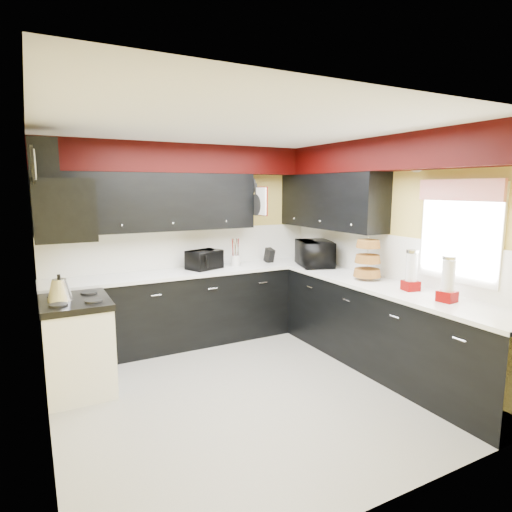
{
  "coord_description": "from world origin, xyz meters",
  "views": [
    {
      "loc": [
        -1.83,
        -3.56,
        1.97
      ],
      "look_at": [
        0.41,
        0.64,
        1.21
      ],
      "focal_mm": 30.0,
      "sensor_mm": 36.0,
      "label": 1
    }
  ],
  "objects_px": {
    "knife_block": "(269,255)",
    "kettle": "(60,290)",
    "utensil_crock": "(236,261)",
    "microwave": "(315,253)",
    "toaster_oven": "(205,260)"
  },
  "relations": [
    {
      "from": "utensil_crock",
      "to": "knife_block",
      "type": "distance_m",
      "value": 0.53
    },
    {
      "from": "microwave",
      "to": "utensil_crock",
      "type": "bearing_deg",
      "value": 81.16
    },
    {
      "from": "utensil_crock",
      "to": "knife_block",
      "type": "xyz_separation_m",
      "value": [
        0.53,
        0.02,
        0.03
      ]
    },
    {
      "from": "microwave",
      "to": "knife_block",
      "type": "xyz_separation_m",
      "value": [
        -0.4,
        0.52,
        -0.07
      ]
    },
    {
      "from": "microwave",
      "to": "utensil_crock",
      "type": "height_order",
      "value": "microwave"
    },
    {
      "from": "knife_block",
      "to": "kettle",
      "type": "height_order",
      "value": "knife_block"
    },
    {
      "from": "knife_block",
      "to": "kettle",
      "type": "bearing_deg",
      "value": -169.72
    },
    {
      "from": "microwave",
      "to": "knife_block",
      "type": "relative_size",
      "value": 3.09
    },
    {
      "from": "utensil_crock",
      "to": "kettle",
      "type": "bearing_deg",
      "value": -160.62
    },
    {
      "from": "utensil_crock",
      "to": "knife_block",
      "type": "bearing_deg",
      "value": 1.7
    },
    {
      "from": "utensil_crock",
      "to": "knife_block",
      "type": "height_order",
      "value": "knife_block"
    },
    {
      "from": "utensil_crock",
      "to": "knife_block",
      "type": "relative_size",
      "value": 0.71
    },
    {
      "from": "microwave",
      "to": "utensil_crock",
      "type": "distance_m",
      "value": 1.06
    },
    {
      "from": "knife_block",
      "to": "utensil_crock",
      "type": "bearing_deg",
      "value": 175.84
    },
    {
      "from": "toaster_oven",
      "to": "knife_block",
      "type": "relative_size",
      "value": 2.12
    }
  ]
}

